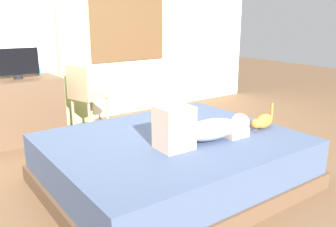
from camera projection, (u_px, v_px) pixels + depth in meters
ground_plane at (176, 177)px, 3.29m from camera, size 16.00×16.00×0.00m
back_wall_with_window at (73, 15)px, 4.72m from camera, size 6.40×0.14×2.90m
bed at (172, 161)px, 3.10m from camera, size 2.10×1.73×0.44m
person_lying at (202, 128)px, 2.91m from camera, size 0.94×0.29×0.34m
cat at (263, 121)px, 3.26m from camera, size 0.35×0.16×0.21m
desk at (21, 110)px, 4.19m from camera, size 0.90×0.56×0.74m
tv_monitor at (17, 63)px, 4.06m from camera, size 0.48×0.10×0.35m
cup at (38, 71)px, 4.44m from camera, size 0.07×0.07×0.08m
chair_by_desk at (85, 94)px, 4.42m from camera, size 0.48×0.48×0.86m
curtain_left at (73, 32)px, 4.65m from camera, size 0.44×0.06×2.49m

